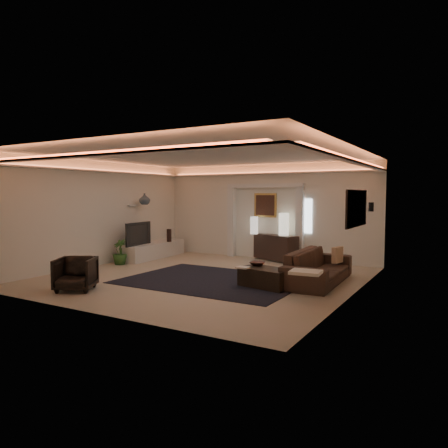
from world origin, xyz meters
The scene contains 33 objects.
floor centered at (0.00, 0.00, 0.00)m, with size 7.00×7.00×0.00m, color tan.
ceiling centered at (0.00, 0.00, 2.90)m, with size 7.00×7.00×0.00m, color white.
wall_back centered at (0.00, 3.50, 1.45)m, with size 7.00×7.00×0.00m, color silver.
wall_front centered at (0.00, -3.50, 1.45)m, with size 7.00×7.00×0.00m, color silver.
wall_left centered at (-3.50, 0.00, 1.45)m, with size 7.00×7.00×0.00m, color silver.
wall_right centered at (3.50, 0.00, 1.45)m, with size 7.00×7.00×0.00m, color silver.
cove_soffit centered at (0.00, 0.00, 2.62)m, with size 7.00×7.00×0.04m, color silver.
daylight_slit centered at (1.35, 3.48, 1.35)m, with size 0.25×0.03×1.00m, color white.
area_rug centered at (0.40, -0.20, 0.01)m, with size 4.00×3.00×0.01m, color black.
pilaster_left centered at (-1.15, 3.40, 1.10)m, with size 0.22×0.20×2.20m, color silver.
pilaster_right centered at (1.15, 3.40, 1.10)m, with size 0.22×0.20×2.20m, color silver.
alcove_header centered at (0.00, 3.40, 2.25)m, with size 2.52×0.20×0.12m, color silver.
painting_frame centered at (0.00, 3.47, 1.65)m, with size 0.74×0.04×0.74m, color tan.
painting_canvas centered at (0.00, 3.44, 1.65)m, with size 0.62×0.02×0.62m, color #4C2D1E.
art_panel_frame centered at (3.47, 0.30, 1.70)m, with size 0.04×1.64×0.74m, color black.
art_panel_gold centered at (3.44, 0.30, 1.70)m, with size 0.02×1.50×0.62m, color tan.
wall_sconce centered at (3.38, 2.20, 1.68)m, with size 0.12×0.12×0.22m, color black.
wall_niche centered at (-3.44, 1.40, 1.65)m, with size 0.10×0.55×0.04m, color silver.
console centered at (0.45, 3.25, 0.40)m, with size 1.49×0.47×0.75m, color black.
lamp_left centered at (-0.24, 3.18, 1.09)m, with size 0.24×0.24×0.53m, color beige.
lamp_right centered at (0.70, 3.25, 1.09)m, with size 0.29×0.29×0.66m, color white.
media_ledge centered at (-3.10, 1.83, 0.23)m, with size 0.66×2.65×0.50m, color silver.
tv centered at (-3.15, 1.07, 0.79)m, with size 0.16×1.19×0.68m, color black.
figurine centered at (-2.82, 2.29, 0.64)m, with size 0.15×0.15×0.41m, color black.
ginger_jar centered at (-3.15, 1.52, 1.84)m, with size 0.33×0.33×0.35m, color #4A5961.
plant centered at (-3.07, 0.35, 0.35)m, with size 0.40×0.40×0.71m, color #315B21.
sofa centered at (2.56, 0.75, 0.36)m, with size 0.98×2.50×0.73m, color #4B281C.
throw_blanket centered at (2.87, -0.98, 0.55)m, with size 0.55×0.45×0.06m, color beige.
throw_pillow centered at (2.77, 1.53, 0.55)m, with size 0.11×0.38×0.38m, color tan.
coffee_table centered at (1.74, -0.25, 0.20)m, with size 1.11×0.61×0.41m, color black.
bowl centered at (1.42, -0.03, 0.45)m, with size 0.33×0.33×0.08m, color #43271F.
magazine centered at (1.32, -0.52, 0.42)m, with size 0.28×0.20×0.03m, color #FFE0C2.
armchair centered at (-1.52, -2.51, 0.35)m, with size 0.74×0.76×0.69m, color black.
Camera 1 is at (5.43, -8.34, 1.97)m, focal length 33.71 mm.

